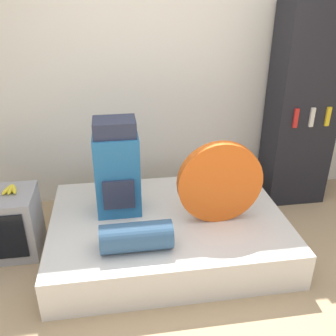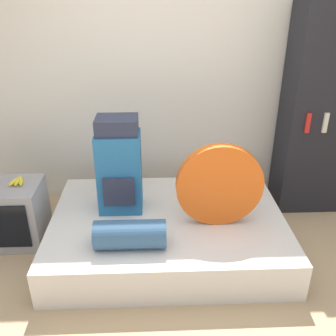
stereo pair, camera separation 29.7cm
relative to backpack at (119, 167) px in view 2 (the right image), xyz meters
name	(u,v)px [view 2 (the right image)]	position (x,y,z in m)	size (l,w,h in m)	color
ground_plane	(177,314)	(0.43, -0.92, -0.72)	(16.00, 16.00, 0.00)	tan
wall_back	(167,75)	(0.43, 0.83, 0.58)	(8.00, 0.05, 2.60)	silver
bed	(168,231)	(0.40, -0.15, -0.56)	(1.96, 1.39, 0.32)	silver
backpack	(119,167)	(0.00, 0.00, 0.00)	(0.36, 0.31, 0.82)	#23669E
tent_bag	(220,185)	(0.80, -0.26, -0.05)	(0.69, 0.09, 0.69)	#E05B19
sleeping_roll	(130,234)	(0.11, -0.55, -0.29)	(0.53, 0.22, 0.22)	#33567A
television	(9,214)	(-0.99, 0.00, -0.44)	(0.59, 0.46, 0.55)	#939399
banana_bunch	(18,181)	(-0.88, 0.06, -0.15)	(0.14, 0.18, 0.04)	yellow
bookshelf	(316,113)	(1.84, 0.54, 0.27)	(0.60, 0.43, 1.98)	black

